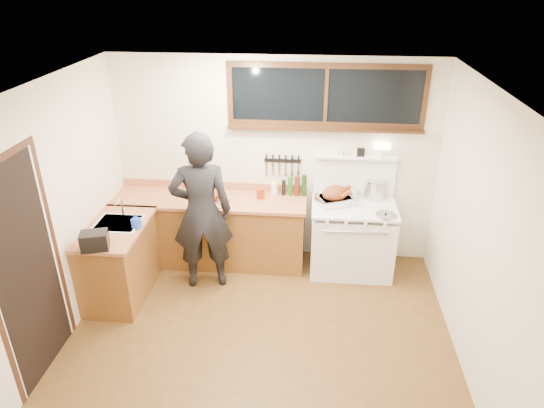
# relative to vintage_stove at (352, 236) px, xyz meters

# --- Properties ---
(ground_plane) EXTENTS (4.00, 3.50, 0.02)m
(ground_plane) POSITION_rel_vintage_stove_xyz_m (-1.00, -1.41, -0.48)
(ground_plane) COLOR #523515
(room_shell) EXTENTS (4.10, 3.60, 2.65)m
(room_shell) POSITION_rel_vintage_stove_xyz_m (-1.00, -1.41, 1.18)
(room_shell) COLOR silver
(room_shell) RESTS_ON ground
(counter_back) EXTENTS (2.44, 0.64, 1.00)m
(counter_back) POSITION_rel_vintage_stove_xyz_m (-1.80, 0.04, -0.01)
(counter_back) COLOR brown
(counter_back) RESTS_ON ground
(counter_left) EXTENTS (0.64, 1.09, 0.90)m
(counter_left) POSITION_rel_vintage_stove_xyz_m (-2.70, -0.79, -0.02)
(counter_left) COLOR brown
(counter_left) RESTS_ON ground
(sink_unit) EXTENTS (0.50, 0.45, 0.37)m
(sink_unit) POSITION_rel_vintage_stove_xyz_m (-2.68, -0.71, 0.38)
(sink_unit) COLOR white
(sink_unit) RESTS_ON counter_left
(vintage_stove) EXTENTS (1.02, 0.74, 1.60)m
(vintage_stove) POSITION_rel_vintage_stove_xyz_m (0.00, 0.00, 0.00)
(vintage_stove) COLOR white
(vintage_stove) RESTS_ON ground
(back_window) EXTENTS (2.32, 0.13, 0.77)m
(back_window) POSITION_rel_vintage_stove_xyz_m (-0.40, 0.31, 1.60)
(back_window) COLOR black
(back_window) RESTS_ON room_shell
(left_doorway) EXTENTS (0.02, 1.04, 2.17)m
(left_doorway) POSITION_rel_vintage_stove_xyz_m (-2.99, -1.96, 0.62)
(left_doorway) COLOR black
(left_doorway) RESTS_ON ground
(knife_strip) EXTENTS (0.46, 0.03, 0.28)m
(knife_strip) POSITION_rel_vintage_stove_xyz_m (-0.90, 0.32, 0.84)
(knife_strip) COLOR black
(knife_strip) RESTS_ON room_shell
(man) EXTENTS (0.79, 0.61, 1.93)m
(man) POSITION_rel_vintage_stove_xyz_m (-1.77, -0.48, 0.50)
(man) COLOR black
(man) RESTS_ON ground
(soap_bottle) EXTENTS (0.10, 0.10, 0.18)m
(soap_bottle) POSITION_rel_vintage_stove_xyz_m (-2.43, -0.79, 0.52)
(soap_bottle) COLOR blue
(soap_bottle) RESTS_ON counter_left
(toaster) EXTENTS (0.31, 0.26, 0.19)m
(toaster) POSITION_rel_vintage_stove_xyz_m (-2.70, -1.25, 0.53)
(toaster) COLOR black
(toaster) RESTS_ON counter_left
(cutting_board) EXTENTS (0.51, 0.44, 0.14)m
(cutting_board) POSITION_rel_vintage_stove_xyz_m (-1.75, -0.06, 0.49)
(cutting_board) COLOR #B36C47
(cutting_board) RESTS_ON counter_back
(roast_turkey) EXTENTS (0.49, 0.44, 0.24)m
(roast_turkey) POSITION_rel_vintage_stove_xyz_m (-0.24, 0.02, 0.53)
(roast_turkey) COLOR silver
(roast_turkey) RESTS_ON vintage_stove
(stockpot) EXTENTS (0.32, 0.32, 0.25)m
(stockpot) POSITION_rel_vintage_stove_xyz_m (0.26, 0.25, 0.55)
(stockpot) COLOR silver
(stockpot) RESTS_ON vintage_stove
(saucepan) EXTENTS (0.19, 0.30, 0.13)m
(saucepan) POSITION_rel_vintage_stove_xyz_m (-0.03, 0.20, 0.50)
(saucepan) COLOR silver
(saucepan) RESTS_ON vintage_stove
(pot_lid) EXTENTS (0.27, 0.27, 0.04)m
(pot_lid) POSITION_rel_vintage_stove_xyz_m (0.34, -0.25, 0.44)
(pot_lid) COLOR silver
(pot_lid) RESTS_ON vintage_stove
(coffee_tin) EXTENTS (0.11, 0.10, 0.13)m
(coffee_tin) POSITION_rel_vintage_stove_xyz_m (-1.15, 0.09, 0.50)
(coffee_tin) COLOR maroon
(coffee_tin) RESTS_ON counter_back
(pitcher) EXTENTS (0.09, 0.09, 0.16)m
(pitcher) POSITION_rel_vintage_stove_xyz_m (-0.99, 0.21, 0.51)
(pitcher) COLOR white
(pitcher) RESTS_ON counter_back
(bottle_cluster) EXTENTS (0.42, 0.07, 0.28)m
(bottle_cluster) POSITION_rel_vintage_stove_xyz_m (-0.76, 0.22, 0.55)
(bottle_cluster) COLOR black
(bottle_cluster) RESTS_ON counter_back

